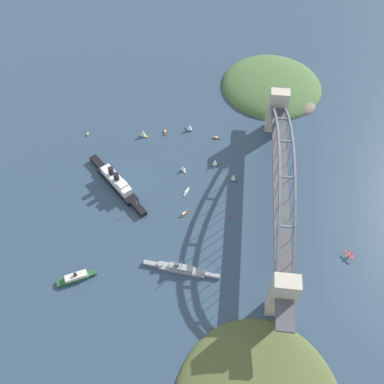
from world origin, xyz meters
TOP-DOWN VIEW (x-y plane):
  - ground_plane at (0.00, 0.00)m, footprint 1400.00×1400.00m
  - harbor_arch_bridge at (-0.00, -0.00)m, footprint 271.37×19.40m
  - headland_east_shore at (180.25, -0.59)m, footprint 126.32×121.57m
  - ocean_liner at (5.87, 154.88)m, footprint 71.27×71.43m
  - naval_cruiser at (-79.41, 80.58)m, footprint 11.08×66.61m
  - harbor_ferry_steamer at (-96.59, 166.72)m, footprint 19.58×31.91m
  - seaplane_taxiing_near_bridge at (-50.36, -63.51)m, footprint 9.03×8.87m
  - small_boat_0 at (86.64, 118.98)m, footprint 10.09×3.48m
  - small_boat_1 at (83.56, 61.79)m, footprint 2.60×9.64m
  - small_boat_2 at (5.59, 85.91)m, footprint 10.90×5.17m
  - small_boat_3 at (-21.00, 84.80)m, footprint 8.97×8.03m
  - small_boat_4 at (26.25, 40.96)m, footprint 6.18×7.89m
  - small_boat_5 at (44.09, 61.00)m, footprint 8.78×5.38m
  - small_boat_6 at (78.30, 141.97)m, footprint 6.08×9.28m
  - small_boat_7 at (93.65, 92.68)m, footprint 6.98×9.48m
  - small_boat_8 at (33.19, 92.36)m, footprint 6.87×6.54m
  - small_boat_9 at (74.00, 203.12)m, footprint 7.72×2.25m
  - channel_marker_buoy at (-19.12, 42.94)m, footprint 2.20×2.20m

SIDE VIEW (x-z plane):
  - ground_plane at x=0.00m, z-range 0.00..0.00m
  - headland_east_shore at x=180.25m, z-range -14.58..14.58m
  - small_boat_2 at x=5.59m, z-range -0.27..1.64m
  - small_boat_1 at x=83.56m, z-range -0.31..1.84m
  - small_boat_0 at x=86.64m, z-range -0.31..1.85m
  - small_boat_9 at x=74.00m, z-range -0.34..1.89m
  - small_boat_3 at x=-21.00m, z-range -0.34..2.12m
  - channel_marker_buoy at x=-19.12m, z-range -0.26..2.49m
  - seaplane_taxiing_near_bridge at x=-50.36m, z-range -0.48..4.47m
  - harbor_ferry_steamer at x=-96.59m, z-range -1.60..6.82m
  - naval_cruiser at x=-79.41m, z-range -5.59..11.33m
  - small_boat_8 at x=33.19m, z-range -0.19..6.87m
  - small_boat_7 at x=93.65m, z-range -0.37..9.07m
  - small_boat_5 at x=44.09m, z-range -0.29..9.09m
  - small_boat_4 at x=26.25m, z-range -0.41..9.39m
  - small_boat_6 at x=78.30m, z-range -0.34..9.71m
  - ocean_liner at x=5.87m, z-range -4.36..16.05m
  - harbor_arch_bridge at x=0.00m, z-range -3.89..62.93m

